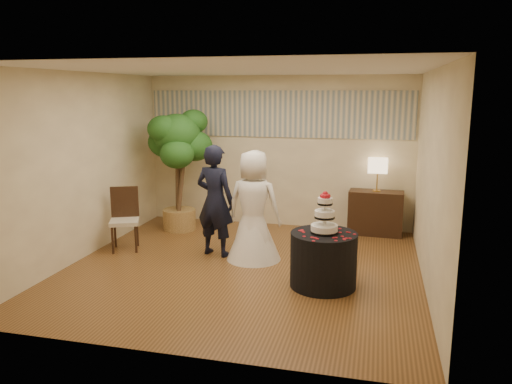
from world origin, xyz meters
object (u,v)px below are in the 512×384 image
(wedding_cake, at_px, (325,212))
(ficus_tree, at_px, (178,170))
(console, at_px, (375,213))
(groom, at_px, (215,201))
(table_lamp, at_px, (377,175))
(cake_table, at_px, (323,260))
(side_chair, at_px, (124,220))
(bride, at_px, (254,206))

(wedding_cake, relative_size, ficus_tree, 0.25)
(wedding_cake, relative_size, console, 0.58)
(groom, distance_m, console, 3.02)
(groom, relative_size, table_lamp, 2.98)
(wedding_cake, distance_m, ficus_tree, 3.56)
(cake_table, bearing_deg, wedding_cake, 0.00)
(side_chair, bearing_deg, bride, -21.46)
(console, xyz_separation_m, ficus_tree, (-3.51, -0.55, 0.73))
(groom, relative_size, console, 1.84)
(wedding_cake, height_order, ficus_tree, ficus_tree)
(cake_table, distance_m, wedding_cake, 0.64)
(table_lamp, bearing_deg, groom, -143.81)
(table_lamp, xyz_separation_m, ficus_tree, (-3.51, -0.55, 0.05))
(console, height_order, side_chair, side_chair)
(ficus_tree, distance_m, side_chair, 1.52)
(wedding_cake, distance_m, table_lamp, 2.73)
(console, relative_size, table_lamp, 1.62)
(wedding_cake, xyz_separation_m, console, (0.63, 2.65, -0.61))
(wedding_cake, height_order, side_chair, wedding_cake)
(groom, height_order, cake_table, groom)
(bride, xyz_separation_m, wedding_cake, (1.14, -0.83, 0.16))
(console, bearing_deg, groom, -141.11)
(ficus_tree, bearing_deg, console, 8.99)
(ficus_tree, xyz_separation_m, side_chair, (-0.38, -1.33, -0.62))
(groom, bearing_deg, ficus_tree, -34.41)
(wedding_cake, height_order, table_lamp, table_lamp)
(bride, relative_size, ficus_tree, 0.75)
(cake_table, height_order, console, console)
(bride, height_order, ficus_tree, ficus_tree)
(cake_table, bearing_deg, groom, 153.26)
(groom, xyz_separation_m, cake_table, (1.77, -0.89, -0.50))
(groom, xyz_separation_m, table_lamp, (2.41, 1.76, 0.21))
(bride, height_order, wedding_cake, bride)
(table_lamp, height_order, side_chair, table_lamp)
(groom, xyz_separation_m, ficus_tree, (-1.10, 1.20, 0.26))
(bride, xyz_separation_m, side_chair, (-2.11, -0.06, -0.33))
(bride, distance_m, ficus_tree, 2.17)
(cake_table, relative_size, console, 0.92)
(cake_table, height_order, table_lamp, table_lamp)
(table_lamp, bearing_deg, side_chair, -154.10)
(bride, distance_m, cake_table, 1.49)
(bride, height_order, side_chair, bride)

